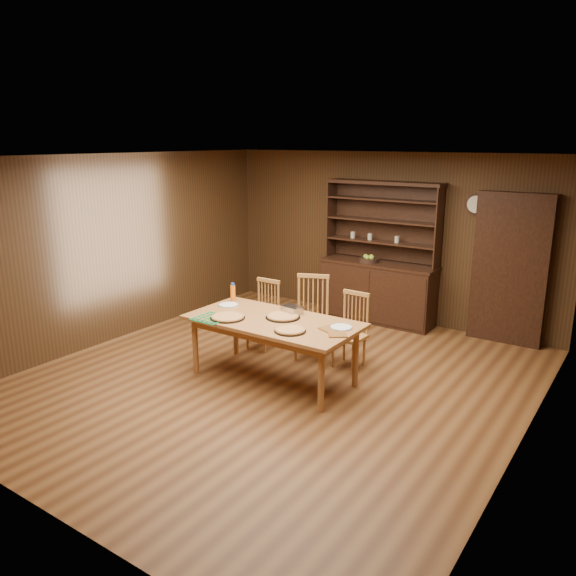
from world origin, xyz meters
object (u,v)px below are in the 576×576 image
Objects in this scene: china_hutch at (378,284)px; chair_center at (312,313)px; chair_right at (352,327)px; juice_bottle at (233,293)px; chair_left at (265,312)px; dining_table at (273,326)px.

china_hutch reaches higher than chair_center.
juice_bottle is (-1.44, -0.58, 0.36)m from chair_right.
chair_left is at bearing 72.97° from juice_bottle.
chair_center is at bearing -92.47° from china_hutch.
dining_table is (-0.03, -2.76, 0.08)m from china_hutch.
china_hutch is at bearing 68.19° from chair_left.
chair_right is at bearing 22.14° from juice_bottle.
chair_left is 1.00× the size of chair_right.
china_hutch is 2.60m from juice_bottle.
china_hutch is at bearing 69.18° from juice_bottle.
chair_center is at bearing 8.36° from chair_left.
china_hutch is 1.07× the size of dining_table.
chair_center is at bearing 92.76° from dining_table.
chair_center is 0.60m from chair_right.
china_hutch is 9.14× the size of juice_bottle.
chair_center reaches higher than juice_bottle.
dining_table is at bearing -21.07° from juice_bottle.
china_hutch is at bearing 108.14° from chair_right.
chair_center is (0.69, 0.10, 0.07)m from chair_left.
dining_table is 2.14× the size of chair_right.
chair_right reaches higher than dining_table.
juice_bottle is (-0.88, 0.34, 0.19)m from dining_table.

